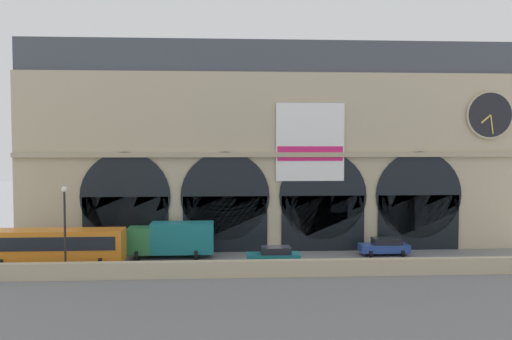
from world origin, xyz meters
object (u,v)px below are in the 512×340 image
Objects in this scene: bus_west at (56,246)px; car_mideast at (385,246)px; car_center at (274,256)px; box_truck_midwest at (172,239)px; street_lamp_quayside at (65,219)px.

car_mideast is (28.24, 3.18, -0.98)m from bus_west.
car_center is 10.99m from car_mideast.
bus_west is at bearing -173.58° from car_mideast.
bus_west is 2.50× the size of car_mideast.
bus_west is at bearing -160.44° from box_truck_midwest.
box_truck_midwest is at bearing 41.34° from street_lamp_quayside.
car_mideast is at bearing 18.65° from car_center.
car_center is at bearing -1.08° from bus_west.
box_truck_midwest is 1.70× the size of car_center.
street_lamp_quayside reaches higher than box_truck_midwest.
street_lamp_quayside is at bearing -62.38° from bus_west.
bus_west is at bearing 117.62° from street_lamp_quayside.
street_lamp_quayside reaches higher than car_mideast.
box_truck_midwest reaches higher than car_mideast.
street_lamp_quayside is (-26.52, -6.46, 3.61)m from car_mideast.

